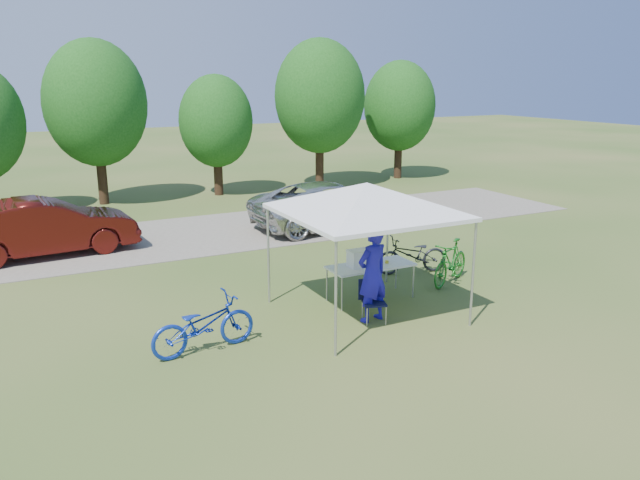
# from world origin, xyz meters

# --- Properties ---
(ground) EXTENTS (100.00, 100.00, 0.00)m
(ground) POSITION_xyz_m (0.00, 0.00, 0.00)
(ground) COLOR #2D5119
(ground) RESTS_ON ground
(gravel_strip) EXTENTS (24.00, 5.00, 0.02)m
(gravel_strip) POSITION_xyz_m (0.00, 8.00, 0.01)
(gravel_strip) COLOR gray
(gravel_strip) RESTS_ON ground
(canopy) EXTENTS (4.53, 4.53, 3.00)m
(canopy) POSITION_xyz_m (0.00, 0.00, 2.65)
(canopy) COLOR #A5A5AA
(canopy) RESTS_ON ground
(treeline) EXTENTS (24.89, 4.28, 6.30)m
(treeline) POSITION_xyz_m (-0.29, 14.05, 3.53)
(treeline) COLOR #382314
(treeline) RESTS_ON ground
(folding_table) EXTENTS (1.90, 0.79, 0.78)m
(folding_table) POSITION_xyz_m (0.55, 0.69, 0.74)
(folding_table) COLOR white
(folding_table) RESTS_ON ground
(folding_chair) EXTENTS (0.54, 0.56, 0.84)m
(folding_chair) POSITION_xyz_m (-0.08, -0.38, 0.50)
(folding_chair) COLOR black
(folding_chair) RESTS_ON ground
(cooler) EXTENTS (0.51, 0.35, 0.37)m
(cooler) POSITION_xyz_m (0.28, 0.69, 0.97)
(cooler) COLOR white
(cooler) RESTS_ON folding_table
(ice_cream_cup) EXTENTS (0.08, 0.08, 0.06)m
(ice_cream_cup) POSITION_xyz_m (0.93, 0.64, 0.81)
(ice_cream_cup) COLOR gold
(ice_cream_cup) RESTS_ON folding_table
(cyclist) EXTENTS (0.80, 0.61, 1.96)m
(cyclist) POSITION_xyz_m (-0.07, -0.38, 0.98)
(cyclist) COLOR #1C16B6
(cyclist) RESTS_ON ground
(bike_blue) EXTENTS (1.99, 0.89, 1.01)m
(bike_blue) POSITION_xyz_m (-3.48, -0.27, 0.51)
(bike_blue) COLOR #1230A1
(bike_blue) RESTS_ON ground
(bike_green) EXTENTS (1.75, 1.23, 1.03)m
(bike_green) POSITION_xyz_m (2.79, 0.75, 0.52)
(bike_green) COLOR #186C1B
(bike_green) RESTS_ON ground
(bike_dark) EXTENTS (1.89, 1.04, 0.94)m
(bike_dark) POSITION_xyz_m (2.44, 1.79, 0.47)
(bike_dark) COLOR black
(bike_dark) RESTS_ON ground
(minivan) EXTENTS (5.33, 2.66, 1.45)m
(minivan) POSITION_xyz_m (2.96, 7.04, 0.75)
(minivan) COLOR beige
(minivan) RESTS_ON gravel_strip
(sedan) EXTENTS (4.80, 2.00, 1.55)m
(sedan) POSITION_xyz_m (-5.46, 7.61, 0.79)
(sedan) COLOR #450F0B
(sedan) RESTS_ON gravel_strip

